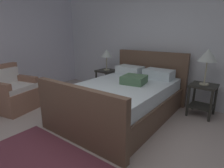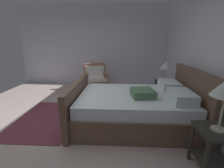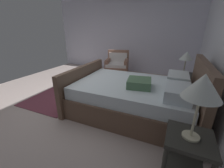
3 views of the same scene
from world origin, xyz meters
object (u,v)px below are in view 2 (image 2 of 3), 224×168
nightstand_right (215,144)px  table_lamp_left (166,66)px  bed (135,107)px  armchair (95,81)px  nightstand_left (164,88)px

nightstand_right → table_lamp_left: 2.34m
bed → nightstand_right: bed is taller
bed → armchair: 2.25m
nightstand_left → armchair: 2.16m
nightstand_right → bed: bearing=-141.5°
nightstand_left → nightstand_right: bearing=1.7°
bed → armchair: (-1.92, -1.18, 0.00)m
nightstand_right → nightstand_left: 2.26m
nightstand_right → table_lamp_left: (-2.26, -0.07, 0.60)m
table_lamp_left → armchair: 2.25m
nightstand_right → table_lamp_left: bearing=-178.3°
armchair → nightstand_left: bearing=68.5°
nightstand_right → armchair: (-3.05, -2.08, -0.06)m
bed → table_lamp_left: size_ratio=4.63×
bed → nightstand_left: 1.40m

